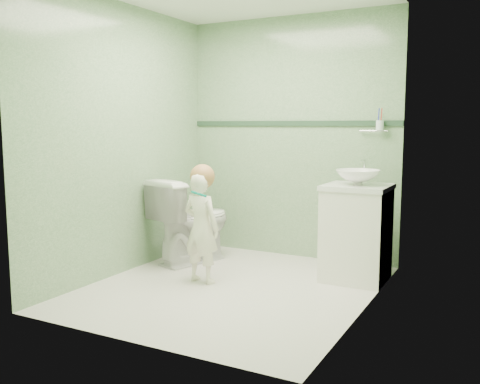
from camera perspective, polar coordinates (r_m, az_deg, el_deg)
The scene contains 12 objects.
ground at distance 4.40m, azimuth -0.92°, elevation -10.35°, with size 2.50×2.50×0.00m, color silver.
room_shell at distance 4.20m, azimuth -0.96°, elevation 5.47°, with size 2.50×2.54×2.40m.
trim_stripe at distance 5.31m, azimuth 5.52°, elevation 7.44°, with size 2.20×0.02×0.05m, color #27432E.
vanity at distance 4.63m, azimuth 12.51°, elevation -4.52°, with size 0.52×0.50×0.80m, color white.
counter at distance 4.56m, azimuth 12.65°, elevation 0.53°, with size 0.54×0.52×0.04m, color white.
basin at distance 4.55m, azimuth 12.68°, elevation 1.58°, with size 0.37×0.37×0.13m, color white.
faucet at distance 4.73m, azimuth 13.30°, elevation 2.73°, with size 0.03×0.13×0.18m.
cup_holder at distance 4.99m, azimuth 14.87°, elevation 6.99°, with size 0.26×0.07×0.21m.
toilet at distance 5.13m, azimuth -5.24°, elevation -3.07°, with size 0.46×0.81×0.83m, color white.
toddler at distance 4.45m, azimuth -4.22°, elevation -3.91°, with size 0.34×0.23×0.94m, color white.
hair_cap at distance 4.41m, azimuth -4.10°, elevation 1.69°, with size 0.21×0.21×0.21m, color #A77342.
teal_toothbrush at distance 4.26m, azimuth -4.51°, elevation -0.15°, with size 0.11×0.14×0.08m.
Camera 1 is at (2.01, -3.68, 1.34)m, focal length 39.27 mm.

